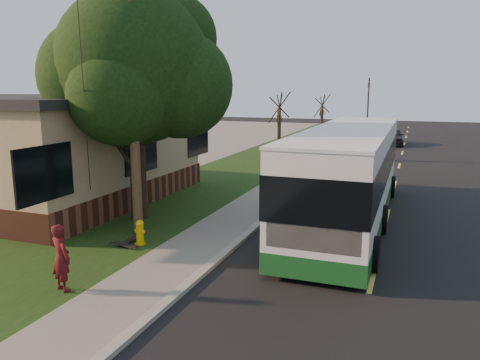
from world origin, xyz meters
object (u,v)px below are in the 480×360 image
bare_tree_near (279,126)px  bare_tree_far (322,118)px  skateboarder (61,258)px  skateboard_main (131,240)px  traffic_signal (368,104)px  fire_hydrant (140,232)px  dumpster (107,168)px  utility_pole (132,86)px  leafy_tree (137,70)px  distant_car (392,136)px  skateboard_spare (124,245)px  transit_bus (349,172)px

bare_tree_near → bare_tree_far: size_ratio=1.07×
skateboarder → skateboard_main: 3.56m
traffic_signal → skateboard_main: traffic_signal is taller
fire_hydrant → dumpster: size_ratio=0.43×
utility_pole → leafy_tree: (-0.87, 1.66, 0.54)m
distant_car → skateboard_main: bearing=-105.7°
utility_pole → bare_tree_far: bearing=89.4°
bare_tree_near → skateboarder: bearing=-87.3°
skateboarder → skateboard_spare: size_ratio=1.66×
traffic_signal → transit_bus: size_ratio=0.46×
skateboard_main → skateboard_spare: skateboard_spare is taller
traffic_signal → bare_tree_far: bearing=-131.2°
fire_hydrant → leafy_tree: (-1.57, 2.65, 4.73)m
leafy_tree → skateboarder: size_ratio=5.01×
utility_pole → bare_tree_near: (-0.19, 17.01, -2.48)m
leafy_tree → distant_car: (7.21, 26.27, -4.46)m
transit_bus → skateboard_main: bearing=-140.3°
bare_tree_near → skateboard_main: 18.02m
bare_tree_far → skateboard_spare: size_ratio=4.30×
skateboarder → distant_car: 32.75m
bare_tree_far → skateboarder: bare_tree_far is taller
skateboarder → leafy_tree: bearing=-55.1°
utility_pole → leafy_tree: bearing=117.6°
leafy_tree → transit_bus: leafy_tree is taller
traffic_signal → dumpster: bearing=-111.0°
utility_pole → traffic_signal: bearing=83.4°
skateboarder → skateboard_spare: bearing=-62.5°
traffic_signal → skateboard_main: size_ratio=6.21×
leafy_tree → skateboarder: (1.67, -6.00, -4.32)m
utility_pole → dumpster: bearing=131.8°
utility_pole → traffic_signal: 33.26m
bare_tree_far → dumpster: 23.06m
bare_tree_near → skateboard_main: bearing=-88.3°
transit_bus → distant_car: size_ratio=2.89×
fire_hydrant → leafy_tree: size_ratio=0.09×
bare_tree_near → skateboard_spare: 18.50m
bare_tree_far → skateboard_spare: bare_tree_far is taller
bare_tree_near → skateboarder: bare_tree_near is taller
leafy_tree → transit_bus: 7.99m
fire_hydrant → utility_pole: size_ratio=0.08×
dumpster → skateboarder: bearing=-58.1°
bare_tree_far → skateboard_main: 29.96m
fire_hydrant → skateboard_main: (-0.38, 0.10, -0.30)m
skateboard_spare → leafy_tree: bearing=112.4°
transit_bus → skateboard_spare: (-5.63, -5.21, -1.60)m
fire_hydrant → leafy_tree: leafy_tree is taller
fire_hydrant → transit_bus: transit_bus is taller
dumpster → bare_tree_far: bearing=73.6°
bare_tree_far → dumpster: bearing=-106.4°
utility_pole → skateboard_main: utility_pole is taller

